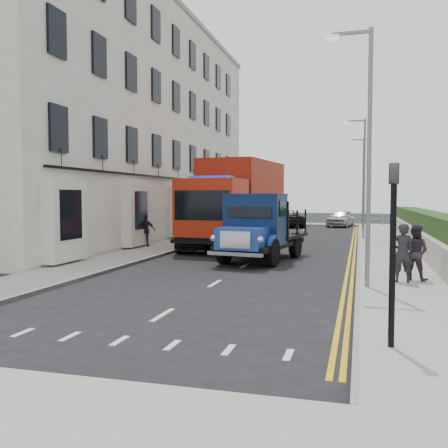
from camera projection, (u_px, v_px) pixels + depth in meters
ground at (232, 274)px, 16.54m from camera, size 120.00×120.00×0.00m
pavement_west at (179, 243)px, 26.57m from camera, size 2.40×38.00×0.12m
pavement_east at (386, 249)px, 23.82m from camera, size 2.60×38.00×0.12m
promenade at (312, 224)px, 44.47m from camera, size 30.00×2.50×0.12m
sea_plane at (331, 213)px, 74.34m from camera, size 120.00×120.00×0.00m
terrace_west at (137, 123)px, 31.15m from camera, size 6.31×30.20×14.25m
garden_east at (429, 232)px, 23.27m from camera, size 1.45×28.00×1.75m
seafront_railing at (311, 219)px, 43.67m from camera, size 13.00×0.08×1.11m
lamp_near at (365, 142)px, 13.29m from camera, size 1.23×0.18×7.00m
lamp_mid at (362, 171)px, 28.71m from camera, size 1.23×0.18×7.00m
lamp_far at (362, 178)px, 38.34m from camera, size 1.23×0.18×7.00m
traffic_signal at (393, 227)px, 7.99m from camera, size 0.16×0.20×3.10m
bedford_lorry at (257, 232)px, 19.22m from camera, size 2.96×5.76×2.61m
red_lorry at (237, 201)px, 25.00m from camera, size 3.63×8.56×4.36m
parked_car_front at (204, 236)px, 23.43m from camera, size 1.69×4.19×1.43m
parked_car_mid at (217, 230)px, 26.27m from camera, size 2.16×4.92×1.57m
parked_car_rear at (245, 227)px, 30.12m from camera, size 2.23×4.84×1.37m
seafront_car_left at (286, 218)px, 41.78m from camera, size 3.83×5.58×1.42m
seafront_car_right at (341, 218)px, 41.84m from camera, size 2.53×4.50×1.44m
pedestrian_east_near at (402, 253)px, 14.12m from camera, size 0.66×0.48×1.68m
pedestrian_east_far at (415, 252)px, 14.54m from camera, size 0.98×0.89×1.63m
pedestrian_west_near at (146, 230)px, 24.31m from camera, size 0.99×0.58×1.58m
pedestrian_west_far at (193, 220)px, 31.12m from camera, size 0.95×0.63×1.92m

